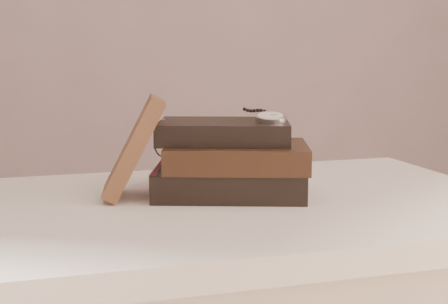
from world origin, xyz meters
name	(u,v)px	position (x,y,z in m)	size (l,w,h in m)	color
table	(219,253)	(0.00, 0.35, 0.66)	(1.00, 0.60, 0.75)	white
book_stack	(230,161)	(0.03, 0.39, 0.81)	(0.30, 0.25, 0.13)	black
journal	(134,147)	(-0.13, 0.41, 0.84)	(0.03, 0.11, 0.18)	#472B1B
pocket_watch	(269,117)	(0.09, 0.35, 0.89)	(0.07, 0.16, 0.02)	silver
eyeglasses	(182,146)	(-0.03, 0.50, 0.82)	(0.14, 0.15, 0.05)	silver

